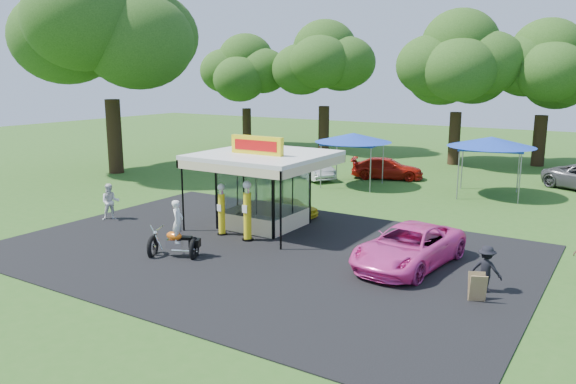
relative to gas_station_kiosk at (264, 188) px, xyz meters
The scene contains 21 objects.
ground 5.67m from the gas_station_kiosk, 68.18° to the right, with size 120.00×120.00×0.00m, color #2E5A1C.
asphalt_apron 4.01m from the gas_station_kiosk, 56.26° to the right, with size 20.00×14.00×0.04m, color black.
gas_station_kiosk is the anchor object (origin of this frame).
gas_pump_left 2.35m from the gas_station_kiosk, 109.27° to the right, with size 0.42×0.42×2.26m.
gas_pump_right 2.39m from the gas_station_kiosk, 72.44° to the right, with size 0.48×0.48×2.55m.
motorcycle 5.45m from the gas_station_kiosk, 93.05° to the right, with size 2.03×1.58×2.31m.
spare_tires 1.72m from the gas_station_kiosk, 130.09° to the right, with size 0.93×0.56×0.80m.
a_frame_sign 11.08m from the gas_station_kiosk, 19.38° to the right, with size 0.55×0.63×0.90m.
kiosk_car 2.56m from the gas_station_kiosk, 90.00° to the left, with size 1.13×2.82×0.96m, color yellow.
pink_sedan 7.70m from the gas_station_kiosk, 12.45° to the right, with size 2.44×5.30×1.47m, color #F242A9.
spectator_west 7.48m from the gas_station_kiosk, 157.05° to the right, with size 0.85×0.66×1.75m, color white.
spectator_east_a 10.79m from the gas_station_kiosk, 14.62° to the right, with size 0.99×0.57×1.53m, color black.
bg_car_a 12.46m from the gas_station_kiosk, 110.36° to the left, with size 1.55×4.43×1.46m, color silver.
bg_car_b 14.29m from the gas_station_kiosk, 89.82° to the left, with size 1.91×4.69×1.36m, color red.
tent_west 10.90m from the gas_station_kiosk, 94.38° to the left, with size 4.70×4.70×3.29m.
tent_east 14.22m from the gas_station_kiosk, 60.42° to the left, with size 4.83×4.83×3.38m.
oak_far_a 28.98m from the gas_station_kiosk, 127.96° to the left, with size 8.65×8.65×10.25m.
oak_far_b 26.29m from the gas_station_kiosk, 112.76° to the left, with size 9.38×9.38×11.19m.
oak_far_c 23.38m from the gas_station_kiosk, 84.96° to the left, with size 9.58×9.58×11.29m.
oak_far_d 26.95m from the gas_station_kiosk, 73.31° to the left, with size 8.88×8.88×10.58m.
oak_near 19.66m from the gas_station_kiosk, 159.84° to the left, with size 13.13×13.13×15.12m.
Camera 1 is at (12.09, -15.27, 6.79)m, focal length 35.00 mm.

